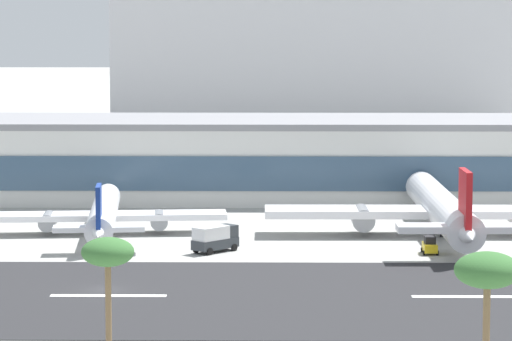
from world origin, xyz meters
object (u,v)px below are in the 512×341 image
(airliner_navy_tail_gate_0, at_px, (103,215))
(service_baggage_tug_2, at_px, (430,245))
(palm_tree_3, at_px, (108,255))
(service_box_truck_0, at_px, (215,238))
(terminal_building, at_px, (273,158))
(palm_tree_2, at_px, (487,273))
(distant_hotel_block, at_px, (316,37))
(airliner_red_tail_gate_1, at_px, (443,210))

(airliner_navy_tail_gate_0, bearing_deg, service_baggage_tug_2, -114.16)
(service_baggage_tug_2, xyz_separation_m, palm_tree_3, (-32.17, -57.24, 8.66))
(service_box_truck_0, distance_m, palm_tree_3, 59.05)
(terminal_building, relative_size, palm_tree_2, 16.81)
(distant_hotel_block, bearing_deg, terminal_building, -94.63)
(airliner_red_tail_gate_1, relative_size, service_baggage_tug_2, 16.24)
(terminal_building, xyz_separation_m, palm_tree_3, (-13.02, -110.88, 3.34))
(distant_hotel_block, bearing_deg, airliner_navy_tail_gate_0, -100.85)
(distant_hotel_block, distance_m, airliner_red_tail_gate_1, 177.09)
(airliner_red_tail_gate_1, xyz_separation_m, service_baggage_tug_2, (-3.26, -13.52, -2.42))
(distant_hotel_block, xyz_separation_m, palm_tree_2, (4.52, -256.30, -14.10))
(airliner_navy_tail_gate_0, xyz_separation_m, service_box_truck_0, (15.45, -13.39, -0.90))
(airliner_red_tail_gate_1, bearing_deg, palm_tree_3, 152.89)
(terminal_building, distance_m, palm_tree_3, 111.69)
(service_baggage_tug_2, bearing_deg, airliner_navy_tail_gate_0, 70.48)
(terminal_building, bearing_deg, airliner_navy_tail_gate_0, -119.82)
(service_box_truck_0, height_order, service_baggage_tug_2, service_box_truck_0)
(service_box_truck_0, bearing_deg, terminal_building, 35.56)
(airliner_navy_tail_gate_0, distance_m, service_baggage_tug_2, 44.10)
(terminal_building, xyz_separation_m, palm_tree_2, (15.48, -120.94, 3.86))
(distant_hotel_block, relative_size, airliner_red_tail_gate_1, 1.99)
(airliner_red_tail_gate_1, relative_size, palm_tree_3, 4.68)
(service_box_truck_0, relative_size, palm_tree_3, 0.54)
(airliner_navy_tail_gate_0, distance_m, palm_tree_3, 72.57)
(airliner_red_tail_gate_1, distance_m, palm_tree_2, 81.40)
(airliner_red_tail_gate_1, bearing_deg, distant_hotel_block, 3.23)
(palm_tree_3, bearing_deg, service_box_truck_0, 84.16)
(service_box_truck_0, height_order, palm_tree_3, palm_tree_3)
(terminal_building, height_order, palm_tree_3, terminal_building)
(terminal_building, distance_m, airliner_red_tail_gate_1, 46.05)
(palm_tree_2, bearing_deg, airliner_red_tail_gate_1, 85.09)
(palm_tree_3, bearing_deg, service_baggage_tug_2, 60.67)
(service_box_truck_0, distance_m, palm_tree_2, 72.39)
(service_baggage_tug_2, bearing_deg, service_box_truck_0, 87.37)
(airliner_navy_tail_gate_0, height_order, service_box_truck_0, airliner_navy_tail_gate_0)
(terminal_building, height_order, palm_tree_2, terminal_building)
(airliner_navy_tail_gate_0, relative_size, service_box_truck_0, 6.70)
(distant_hotel_block, distance_m, service_box_truck_0, 190.23)
(service_box_truck_0, bearing_deg, distant_hotel_block, 37.73)
(airliner_navy_tail_gate_0, bearing_deg, airliner_red_tail_gate_1, -96.22)
(terminal_building, distance_m, service_baggage_tug_2, 57.20)
(airliner_red_tail_gate_1, relative_size, palm_tree_2, 4.43)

